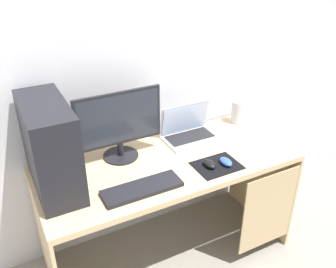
{
  "coord_description": "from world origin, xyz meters",
  "views": [
    {
      "loc": [
        -0.84,
        -1.61,
        1.9
      ],
      "look_at": [
        0.0,
        0.0,
        0.9
      ],
      "focal_mm": 39.6,
      "sensor_mm": 36.0,
      "label": 1
    }
  ],
  "objects_px": {
    "monitor": "(119,125)",
    "keyboard": "(142,188)",
    "laptop": "(189,131)",
    "mouse_right": "(226,162)",
    "mouse_left": "(209,164)",
    "speaker": "(238,112)",
    "pc_tower": "(50,147)"
  },
  "relations": [
    {
      "from": "monitor",
      "to": "keyboard",
      "type": "height_order",
      "value": "monitor"
    },
    {
      "from": "laptop",
      "to": "keyboard",
      "type": "distance_m",
      "value": 0.62
    },
    {
      "from": "keyboard",
      "to": "mouse_right",
      "type": "xyz_separation_m",
      "value": [
        0.52,
        -0.0,
        0.01
      ]
    },
    {
      "from": "laptop",
      "to": "mouse_left",
      "type": "xyz_separation_m",
      "value": [
        -0.07,
        -0.35,
        -0.02
      ]
    },
    {
      "from": "laptop",
      "to": "speaker",
      "type": "xyz_separation_m",
      "value": [
        0.41,
        0.03,
        0.04
      ]
    },
    {
      "from": "speaker",
      "to": "mouse_right",
      "type": "height_order",
      "value": "speaker"
    },
    {
      "from": "monitor",
      "to": "keyboard",
      "type": "relative_size",
      "value": 1.2
    },
    {
      "from": "monitor",
      "to": "mouse_right",
      "type": "xyz_separation_m",
      "value": [
        0.5,
        -0.36,
        -0.19
      ]
    },
    {
      "from": "laptop",
      "to": "keyboard",
      "type": "xyz_separation_m",
      "value": [
        -0.5,
        -0.37,
        -0.03
      ]
    },
    {
      "from": "pc_tower",
      "to": "laptop",
      "type": "height_order",
      "value": "pc_tower"
    },
    {
      "from": "mouse_left",
      "to": "keyboard",
      "type": "bearing_deg",
      "value": -177.31
    },
    {
      "from": "laptop",
      "to": "monitor",
      "type": "bearing_deg",
      "value": -177.49
    },
    {
      "from": "keyboard",
      "to": "mouse_right",
      "type": "distance_m",
      "value": 0.52
    },
    {
      "from": "monitor",
      "to": "speaker",
      "type": "height_order",
      "value": "monitor"
    },
    {
      "from": "keyboard",
      "to": "mouse_left",
      "type": "distance_m",
      "value": 0.43
    },
    {
      "from": "keyboard",
      "to": "laptop",
      "type": "bearing_deg",
      "value": 36.88
    },
    {
      "from": "speaker",
      "to": "mouse_left",
      "type": "height_order",
      "value": "speaker"
    },
    {
      "from": "keyboard",
      "to": "mouse_right",
      "type": "relative_size",
      "value": 4.38
    },
    {
      "from": "pc_tower",
      "to": "speaker",
      "type": "distance_m",
      "value": 1.3
    },
    {
      "from": "laptop",
      "to": "speaker",
      "type": "bearing_deg",
      "value": 3.86
    },
    {
      "from": "monitor",
      "to": "laptop",
      "type": "relative_size",
      "value": 1.48
    },
    {
      "from": "pc_tower",
      "to": "speaker",
      "type": "relative_size",
      "value": 3.1
    },
    {
      "from": "pc_tower",
      "to": "monitor",
      "type": "bearing_deg",
      "value": 14.35
    },
    {
      "from": "laptop",
      "to": "mouse_left",
      "type": "height_order",
      "value": "laptop"
    },
    {
      "from": "pc_tower",
      "to": "monitor",
      "type": "xyz_separation_m",
      "value": [
        0.4,
        0.1,
        -0.02
      ]
    },
    {
      "from": "pc_tower",
      "to": "monitor",
      "type": "distance_m",
      "value": 0.42
    },
    {
      "from": "monitor",
      "to": "mouse_left",
      "type": "relative_size",
      "value": 5.27
    },
    {
      "from": "monitor",
      "to": "keyboard",
      "type": "bearing_deg",
      "value": -93.71
    },
    {
      "from": "monitor",
      "to": "speaker",
      "type": "xyz_separation_m",
      "value": [
        0.88,
        0.05,
        -0.13
      ]
    },
    {
      "from": "speaker",
      "to": "mouse_right",
      "type": "xyz_separation_m",
      "value": [
        -0.38,
        -0.4,
        -0.06
      ]
    },
    {
      "from": "speaker",
      "to": "mouse_right",
      "type": "bearing_deg",
      "value": -133.44
    },
    {
      "from": "laptop",
      "to": "mouse_right",
      "type": "distance_m",
      "value": 0.38
    }
  ]
}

